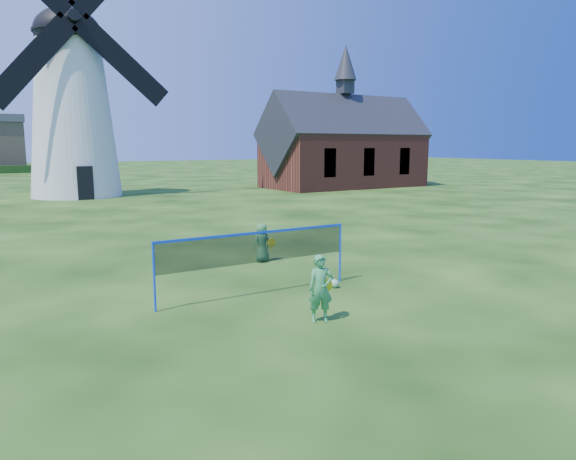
# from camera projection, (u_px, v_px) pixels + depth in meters

# --- Properties ---
(ground) EXTENTS (220.00, 220.00, 0.00)m
(ground) POSITION_uv_depth(u_px,v_px,m) (292.00, 294.00, 12.78)
(ground) COLOR black
(ground) RESTS_ON ground
(windmill) EXTENTS (12.14, 6.06, 17.77)m
(windmill) POSITION_uv_depth(u_px,v_px,m) (72.00, 104.00, 36.25)
(windmill) COLOR white
(windmill) RESTS_ON ground
(chapel) EXTENTS (14.04, 6.81, 11.87)m
(chapel) POSITION_uv_depth(u_px,v_px,m) (344.00, 148.00, 45.24)
(chapel) COLOR brown
(chapel) RESTS_ON ground
(badminton_net) EXTENTS (5.05, 0.05, 1.55)m
(badminton_net) POSITION_uv_depth(u_px,v_px,m) (256.00, 249.00, 12.57)
(badminton_net) COLOR blue
(badminton_net) RESTS_ON ground
(player_girl) EXTENTS (0.72, 0.50, 1.40)m
(player_girl) POSITION_uv_depth(u_px,v_px,m) (321.00, 289.00, 10.71)
(player_girl) COLOR #3B9553
(player_girl) RESTS_ON ground
(player_boy) EXTENTS (0.68, 0.46, 1.21)m
(player_boy) POSITION_uv_depth(u_px,v_px,m) (262.00, 243.00, 16.26)
(player_boy) COLOR #3F8344
(player_boy) RESTS_ON ground
(play_ball) EXTENTS (0.22, 0.22, 0.22)m
(play_ball) POSITION_uv_depth(u_px,v_px,m) (335.00, 283.00, 13.37)
(play_ball) COLOR green
(play_ball) RESTS_ON ground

